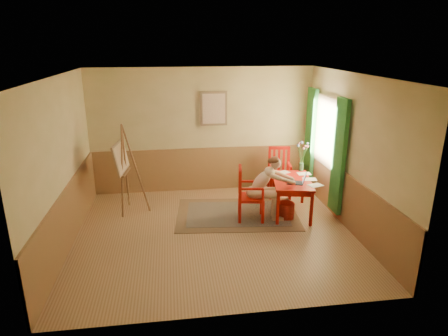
{
  "coord_description": "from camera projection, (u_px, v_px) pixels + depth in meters",
  "views": [
    {
      "loc": [
        -0.71,
        -6.32,
        3.31
      ],
      "look_at": [
        0.25,
        0.55,
        1.05
      ],
      "focal_mm": 31.17,
      "sensor_mm": 36.0,
      "label": 1
    }
  ],
  "objects": [
    {
      "name": "papers",
      "position": [
        303.0,
        177.0,
        7.77
      ],
      "size": [
        0.72,
        1.1,
        0.0
      ],
      "color": "white",
      "rests_on": "table"
    },
    {
      "name": "table",
      "position": [
        292.0,
        184.0,
        7.69
      ],
      "size": [
        0.93,
        1.31,
        0.72
      ],
      "color": "red",
      "rests_on": "room"
    },
    {
      "name": "window",
      "position": [
        324.0,
        142.0,
        8.01
      ],
      "size": [
        0.12,
        2.01,
        2.2
      ],
      "color": "white",
      "rests_on": "room"
    },
    {
      "name": "rug",
      "position": [
        237.0,
        214.0,
        7.82
      ],
      "size": [
        2.55,
        1.84,
        0.02
      ],
      "color": "#8C7251",
      "rests_on": "room"
    },
    {
      "name": "laptop",
      "position": [
        298.0,
        181.0,
        7.44
      ],
      "size": [
        0.41,
        0.33,
        0.22
      ],
      "color": "#1E2338",
      "rests_on": "table"
    },
    {
      "name": "vase",
      "position": [
        302.0,
        157.0,
        8.12
      ],
      "size": [
        0.32,
        0.28,
        0.62
      ],
      "color": "#3F724C",
      "rests_on": "table"
    },
    {
      "name": "chair_back",
      "position": [
        279.0,
        172.0,
        8.66
      ],
      "size": [
        0.55,
        0.57,
        1.09
      ],
      "color": "red",
      "rests_on": "room"
    },
    {
      "name": "chair_left",
      "position": [
        248.0,
        194.0,
        7.45
      ],
      "size": [
        0.56,
        0.54,
        1.06
      ],
      "color": "red",
      "rests_on": "room"
    },
    {
      "name": "wainscot",
      "position": [
        210.0,
        191.0,
        7.67
      ],
      "size": [
        5.0,
        4.5,
        1.0
      ],
      "color": "#B17F50",
      "rests_on": "room"
    },
    {
      "name": "wastebasket",
      "position": [
        286.0,
        211.0,
        7.6
      ],
      "size": [
        0.32,
        0.32,
        0.32
      ],
      "primitive_type": "cylinder",
      "rotation": [
        0.0,
        0.0,
        0.07
      ],
      "color": "#B12A1E",
      "rests_on": "room"
    },
    {
      "name": "figure",
      "position": [
        266.0,
        185.0,
        7.4
      ],
      "size": [
        0.97,
        0.49,
        1.27
      ],
      "color": "beige",
      "rests_on": "room"
    },
    {
      "name": "room",
      "position": [
        214.0,
        159.0,
        6.64
      ],
      "size": [
        5.04,
        4.54,
        2.84
      ],
      "color": "tan",
      "rests_on": "ground"
    },
    {
      "name": "wall_portrait",
      "position": [
        214.0,
        109.0,
        8.59
      ],
      "size": [
        0.6,
        0.05,
        0.76
      ],
      "color": "#8C6F52",
      "rests_on": "room"
    },
    {
      "name": "easel",
      "position": [
        123.0,
        161.0,
        7.65
      ],
      "size": [
        0.65,
        0.81,
        1.82
      ],
      "color": "brown",
      "rests_on": "room"
    }
  ]
}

